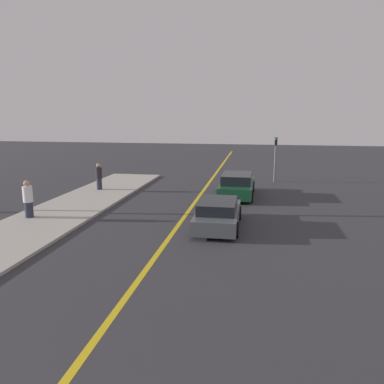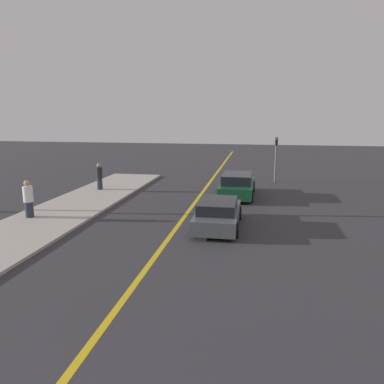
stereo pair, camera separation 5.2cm
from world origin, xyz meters
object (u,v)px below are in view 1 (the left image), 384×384
(pedestrian_near_curb, at_px, (28,199))
(pedestrian_mid_group, at_px, (99,177))
(car_near_right_lane, at_px, (218,214))
(traffic_light, at_px, (275,154))
(car_ahead_center, at_px, (237,185))

(pedestrian_near_curb, relative_size, pedestrian_mid_group, 1.05)
(car_near_right_lane, distance_m, pedestrian_mid_group, 10.45)
(car_near_right_lane, relative_size, pedestrian_near_curb, 2.43)
(traffic_light, bearing_deg, car_ahead_center, -114.39)
(car_near_right_lane, height_order, car_ahead_center, car_ahead_center)
(pedestrian_near_curb, bearing_deg, pedestrian_mid_group, 85.74)
(car_near_right_lane, relative_size, pedestrian_mid_group, 2.54)
(car_ahead_center, distance_m, pedestrian_mid_group, 8.70)
(car_near_right_lane, distance_m, pedestrian_near_curb, 8.77)
(car_ahead_center, xyz_separation_m, pedestrian_near_curb, (-9.20, -6.73, 0.30))
(pedestrian_near_curb, xyz_separation_m, traffic_light, (11.61, 12.03, 1.04))
(pedestrian_near_curb, height_order, traffic_light, traffic_light)
(car_ahead_center, height_order, traffic_light, traffic_light)
(car_ahead_center, distance_m, traffic_light, 5.98)
(pedestrian_near_curb, bearing_deg, car_near_right_lane, 2.32)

